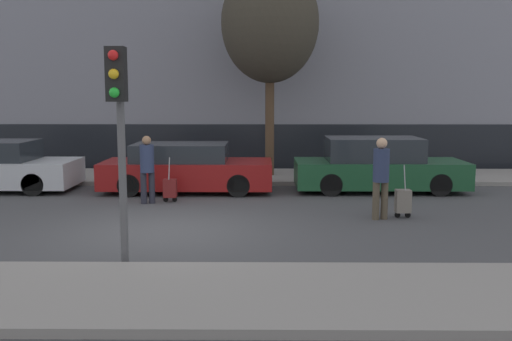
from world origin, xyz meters
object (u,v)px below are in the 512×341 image
(parked_car_2, at_px, (377,166))
(parked_car_1, at_px, (186,169))
(trolley_right, at_px, (403,201))
(traffic_light, at_px, (119,111))
(pedestrian_right, at_px, (381,173))
(trolley_left, at_px, (170,188))
(bare_tree_near_crossing, at_px, (270,24))
(parked_bicycle, at_px, (188,162))
(pedestrian_left, at_px, (147,165))

(parked_car_2, bearing_deg, parked_car_1, -178.61)
(trolley_right, height_order, traffic_light, traffic_light)
(pedestrian_right, bearing_deg, trolley_left, -38.78)
(traffic_light, bearing_deg, parked_car_1, 89.42)
(parked_car_1, bearing_deg, bare_tree_near_crossing, 46.43)
(parked_bicycle, relative_size, bare_tree_near_crossing, 0.27)
(parked_bicycle, bearing_deg, trolley_right, -47.95)
(traffic_light, bearing_deg, parked_bicycle, 91.33)
(trolley_left, bearing_deg, pedestrian_right, -21.96)
(parked_car_1, bearing_deg, traffic_light, -90.58)
(parked_car_1, distance_m, pedestrian_right, 5.78)
(pedestrian_left, relative_size, bare_tree_near_crossing, 0.25)
(parked_car_2, relative_size, bare_tree_near_crossing, 0.70)
(parked_car_1, height_order, pedestrian_left, pedestrian_left)
(trolley_left, height_order, trolley_right, trolley_right)
(bare_tree_near_crossing, bearing_deg, parked_car_1, -133.57)
(parked_car_2, distance_m, parked_bicycle, 6.11)
(traffic_light, bearing_deg, trolley_left, 91.35)
(parked_car_2, relative_size, parked_bicycle, 2.60)
(trolley_left, xyz_separation_m, bare_tree_near_crossing, (2.52, 3.99, 4.45))
(parked_car_1, xyz_separation_m, traffic_light, (-0.07, -6.91, 1.77))
(trolley_right, relative_size, parked_bicycle, 0.65)
(pedestrian_left, bearing_deg, parked_bicycle, -116.90)
(traffic_light, bearing_deg, parked_car_2, 52.86)
(parked_car_1, distance_m, bare_tree_near_crossing, 5.36)
(traffic_light, height_order, parked_bicycle, traffic_light)
(parked_car_1, relative_size, bare_tree_near_crossing, 0.70)
(pedestrian_right, distance_m, parked_bicycle, 7.88)
(pedestrian_left, xyz_separation_m, trolley_left, (0.51, 0.20, -0.60))
(trolley_right, relative_size, bare_tree_near_crossing, 0.18)
(parked_car_2, distance_m, pedestrian_right, 3.68)
(traffic_light, bearing_deg, pedestrian_right, 36.32)
(traffic_light, xyz_separation_m, bare_tree_near_crossing, (2.39, 9.35, 2.40))
(pedestrian_left, height_order, traffic_light, traffic_light)
(parked_car_1, xyz_separation_m, pedestrian_right, (4.60, -3.48, 0.36))
(parked_car_1, bearing_deg, parked_car_2, 1.39)
(pedestrian_left, distance_m, traffic_light, 5.40)
(parked_bicycle, bearing_deg, parked_car_1, -83.78)
(pedestrian_left, xyz_separation_m, traffic_light, (0.64, -5.16, 1.46))
(parked_car_2, height_order, pedestrian_left, pedestrian_left)
(trolley_right, xyz_separation_m, bare_tree_near_crossing, (-2.80, 5.76, 4.43))
(parked_car_1, height_order, trolley_left, parked_car_1)
(trolley_left, distance_m, pedestrian_right, 5.21)
(parked_car_2, xyz_separation_m, pedestrian_right, (-0.66, -3.61, 0.31))
(pedestrian_left, height_order, trolley_right, pedestrian_left)
(parked_bicycle, bearing_deg, pedestrian_right, -51.57)
(parked_car_2, distance_m, trolley_left, 5.72)
(parked_car_2, relative_size, pedestrian_right, 2.64)
(parked_car_2, xyz_separation_m, trolley_left, (-5.45, -1.67, -0.34))
(pedestrian_right, height_order, bare_tree_near_crossing, bare_tree_near_crossing)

